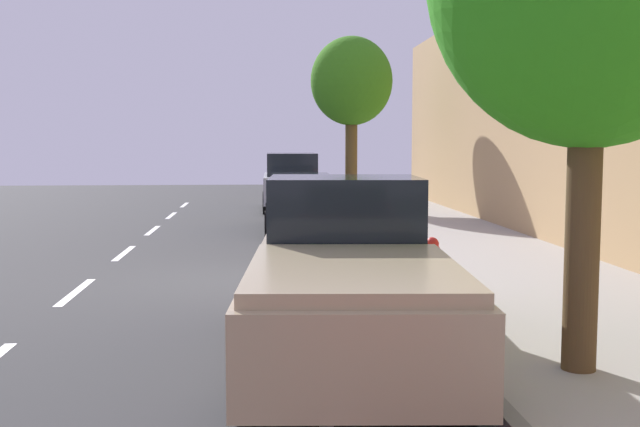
{
  "coord_description": "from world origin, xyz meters",
  "views": [
    {
      "loc": [
        0.29,
        -12.78,
        2.34
      ],
      "look_at": [
        1.23,
        -0.44,
        1.18
      ],
      "focal_mm": 42.45,
      "sensor_mm": 36.0,
      "label": 1
    }
  ],
  "objects_px": {
    "parked_sedan_black_mid": "(300,203)",
    "cyclist_with_backpack": "(363,221)",
    "fire_hydrant": "(432,266)",
    "street_tree_mid_block": "(352,83)",
    "parked_pickup_tan_second": "(347,279)",
    "parked_suv_silver_far": "(291,181)",
    "bicycle_at_curb": "(347,253)"
  },
  "relations": [
    {
      "from": "parked_sedan_black_mid",
      "to": "parked_suv_silver_far",
      "type": "bearing_deg",
      "value": 89.93
    },
    {
      "from": "parked_pickup_tan_second",
      "to": "cyclist_with_backpack",
      "type": "xyz_separation_m",
      "value": [
        0.85,
        5.08,
        0.08
      ]
    },
    {
      "from": "parked_sedan_black_mid",
      "to": "cyclist_with_backpack",
      "type": "bearing_deg",
      "value": -84.05
    },
    {
      "from": "parked_suv_silver_far",
      "to": "street_tree_mid_block",
      "type": "bearing_deg",
      "value": -15.0
    },
    {
      "from": "parked_sedan_black_mid",
      "to": "street_tree_mid_block",
      "type": "height_order",
      "value": "street_tree_mid_block"
    },
    {
      "from": "parked_suv_silver_far",
      "to": "street_tree_mid_block",
      "type": "height_order",
      "value": "street_tree_mid_block"
    },
    {
      "from": "cyclist_with_backpack",
      "to": "street_tree_mid_block",
      "type": "bearing_deg",
      "value": 84.22
    },
    {
      "from": "parked_pickup_tan_second",
      "to": "street_tree_mid_block",
      "type": "height_order",
      "value": "street_tree_mid_block"
    },
    {
      "from": "parked_sedan_black_mid",
      "to": "cyclist_with_backpack",
      "type": "height_order",
      "value": "cyclist_with_backpack"
    },
    {
      "from": "parked_suv_silver_far",
      "to": "bicycle_at_curb",
      "type": "xyz_separation_m",
      "value": [
        0.51,
        -12.85,
        -0.67
      ]
    },
    {
      "from": "parked_sedan_black_mid",
      "to": "fire_hydrant",
      "type": "relative_size",
      "value": 5.29
    },
    {
      "from": "bicycle_at_curb",
      "to": "fire_hydrant",
      "type": "bearing_deg",
      "value": -72.63
    },
    {
      "from": "bicycle_at_curb",
      "to": "fire_hydrant",
      "type": "relative_size",
      "value": 1.74
    },
    {
      "from": "parked_suv_silver_far",
      "to": "parked_pickup_tan_second",
      "type": "bearing_deg",
      "value": -90.36
    },
    {
      "from": "fire_hydrant",
      "to": "street_tree_mid_block",
      "type": "bearing_deg",
      "value": 87.65
    },
    {
      "from": "bicycle_at_curb",
      "to": "parked_sedan_black_mid",
      "type": "bearing_deg",
      "value": 94.43
    },
    {
      "from": "parked_sedan_black_mid",
      "to": "bicycle_at_curb",
      "type": "relative_size",
      "value": 3.03
    },
    {
      "from": "parked_pickup_tan_second",
      "to": "fire_hydrant",
      "type": "xyz_separation_m",
      "value": [
        1.52,
        2.68,
        -0.32
      ]
    },
    {
      "from": "street_tree_mid_block",
      "to": "parked_suv_silver_far",
      "type": "bearing_deg",
      "value": 165.0
    },
    {
      "from": "parked_pickup_tan_second",
      "to": "parked_suv_silver_far",
      "type": "xyz_separation_m",
      "value": [
        0.12,
        18.38,
        0.13
      ]
    },
    {
      "from": "cyclist_with_backpack",
      "to": "bicycle_at_curb",
      "type": "bearing_deg",
      "value": 116.33
    },
    {
      "from": "cyclist_with_backpack",
      "to": "fire_hydrant",
      "type": "height_order",
      "value": "cyclist_with_backpack"
    },
    {
      "from": "parked_sedan_black_mid",
      "to": "parked_suv_silver_far",
      "type": "distance_m",
      "value": 6.16
    },
    {
      "from": "parked_suv_silver_far",
      "to": "bicycle_at_curb",
      "type": "bearing_deg",
      "value": -87.72
    },
    {
      "from": "parked_sedan_black_mid",
      "to": "bicycle_at_curb",
      "type": "xyz_separation_m",
      "value": [
        0.52,
        -6.69,
        -0.39
      ]
    },
    {
      "from": "parked_sedan_black_mid",
      "to": "fire_hydrant",
      "type": "bearing_deg",
      "value": -81.58
    },
    {
      "from": "parked_sedan_black_mid",
      "to": "bicycle_at_curb",
      "type": "distance_m",
      "value": 6.72
    },
    {
      "from": "bicycle_at_curb",
      "to": "cyclist_with_backpack",
      "type": "bearing_deg",
      "value": -63.67
    },
    {
      "from": "parked_suv_silver_far",
      "to": "cyclist_with_backpack",
      "type": "bearing_deg",
      "value": -86.83
    },
    {
      "from": "street_tree_mid_block",
      "to": "fire_hydrant",
      "type": "height_order",
      "value": "street_tree_mid_block"
    },
    {
      "from": "fire_hydrant",
      "to": "parked_sedan_black_mid",
      "type": "bearing_deg",
      "value": 98.42
    },
    {
      "from": "parked_sedan_black_mid",
      "to": "street_tree_mid_block",
      "type": "bearing_deg",
      "value": 70.08
    }
  ]
}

